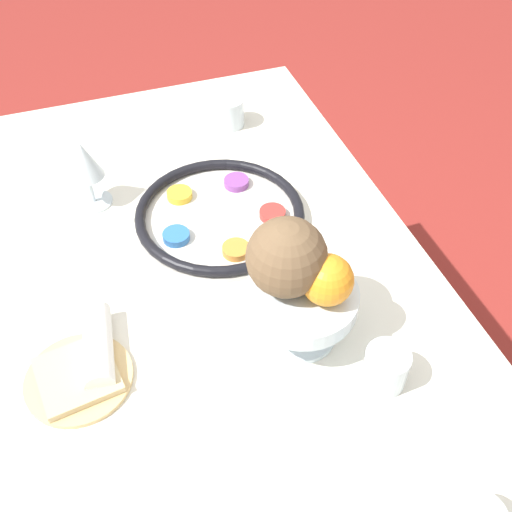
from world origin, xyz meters
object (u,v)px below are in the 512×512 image
(cup_near, at_px, (229,112))
(fruit_stand, at_px, (301,303))
(wine_glass, at_px, (84,163))
(napkin_roll, at_px, (98,346))
(orange_fruit, at_px, (327,280))
(coconut, at_px, (287,257))
(seder_plate, at_px, (220,215))
(cup_far, at_px, (386,368))
(bread_plate, at_px, (78,377))

(cup_near, bearing_deg, fruit_stand, -6.78)
(wine_glass, xyz_separation_m, fruit_stand, (0.42, 0.26, -0.02))
(wine_glass, bearing_deg, napkin_roll, -6.94)
(orange_fruit, xyz_separation_m, napkin_roll, (-0.08, -0.33, -0.12))
(coconut, bearing_deg, fruit_stand, 41.31)
(orange_fruit, bearing_deg, napkin_roll, -103.87)
(fruit_stand, relative_size, napkin_roll, 1.16)
(seder_plate, xyz_separation_m, cup_near, (-0.30, 0.11, 0.02))
(seder_plate, distance_m, wine_glass, 0.27)
(wine_glass, distance_m, fruit_stand, 0.50)
(cup_near, distance_m, cup_far, 0.71)
(cup_near, xyz_separation_m, cup_far, (0.71, 0.02, 0.00))
(coconut, xyz_separation_m, cup_far, (0.14, 0.10, -0.13))
(cup_far, bearing_deg, cup_near, -178.78)
(orange_fruit, height_order, coconut, coconut)
(bread_plate, relative_size, cup_near, 2.43)
(cup_far, bearing_deg, seder_plate, -162.77)
(fruit_stand, xyz_separation_m, cup_near, (-0.59, 0.07, -0.04))
(fruit_stand, height_order, cup_far, fruit_stand)
(seder_plate, xyz_separation_m, cup_far, (0.41, 0.13, 0.02))
(cup_far, bearing_deg, orange_fruit, -150.17)
(wine_glass, relative_size, napkin_roll, 0.95)
(orange_fruit, relative_size, coconut, 0.65)
(napkin_roll, distance_m, cup_near, 0.65)
(coconut, distance_m, bread_plate, 0.36)
(cup_near, height_order, cup_far, same)
(seder_plate, bearing_deg, napkin_roll, -48.66)
(orange_fruit, bearing_deg, seder_plate, -167.32)
(seder_plate, xyz_separation_m, orange_fruit, (0.31, 0.07, 0.12))
(coconut, height_order, cup_far, coconut)
(orange_fruit, xyz_separation_m, coconut, (-0.04, -0.05, 0.02))
(orange_fruit, xyz_separation_m, cup_far, (0.10, 0.06, -0.11))
(fruit_stand, height_order, cup_near, fruit_stand)
(wine_glass, height_order, orange_fruit, orange_fruit)
(seder_plate, bearing_deg, fruit_stand, 8.27)
(coconut, relative_size, bread_plate, 0.74)
(cup_near, relative_size, cup_far, 1.00)
(seder_plate, xyz_separation_m, coconut, (0.27, 0.02, 0.14))
(napkin_roll, bearing_deg, cup_far, 64.87)
(seder_plate, distance_m, coconut, 0.31)
(bread_plate, relative_size, napkin_roll, 1.09)
(fruit_stand, relative_size, cup_near, 2.59)
(orange_fruit, distance_m, napkin_roll, 0.36)
(fruit_stand, bearing_deg, napkin_roll, -101.37)
(seder_plate, relative_size, napkin_roll, 2.16)
(orange_fruit, distance_m, coconut, 0.07)
(fruit_stand, xyz_separation_m, orange_fruit, (0.02, 0.03, 0.06))
(seder_plate, xyz_separation_m, wine_glass, (-0.13, -0.22, 0.08))
(wine_glass, bearing_deg, fruit_stand, 31.55)
(napkin_roll, distance_m, cup_far, 0.43)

